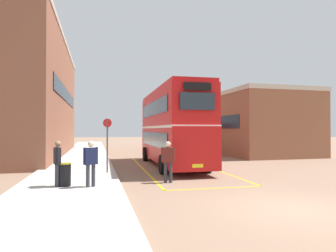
# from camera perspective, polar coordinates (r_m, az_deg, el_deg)

# --- Properties ---
(ground_plane) EXTENTS (135.60, 135.60, 0.00)m
(ground_plane) POSITION_cam_1_polar(r_m,az_deg,el_deg) (22.45, 0.15, -6.58)
(ground_plane) COLOR #846651
(sidewalk_left) EXTENTS (4.00, 57.60, 0.14)m
(sidewalk_left) POSITION_cam_1_polar(r_m,az_deg,el_deg) (24.17, -16.51, -5.97)
(sidewalk_left) COLOR #B2ADA3
(sidewalk_left) RESTS_ON ground
(brick_building_left) EXTENTS (5.45, 21.22, 10.15)m
(brick_building_left) POSITION_cam_1_polar(r_m,az_deg,el_deg) (27.85, -25.02, 5.09)
(brick_building_left) COLOR brown
(brick_building_left) RESTS_ON ground
(depot_building_right) EXTENTS (7.30, 12.74, 5.72)m
(depot_building_right) POSITION_cam_1_polar(r_m,az_deg,el_deg) (29.32, 15.73, 0.42)
(depot_building_right) COLOR brown
(depot_building_right) RESTS_ON ground
(double_decker_bus) EXTENTS (2.94, 10.49, 4.75)m
(double_decker_bus) POSITION_cam_1_polar(r_m,az_deg,el_deg) (18.31, 0.72, -0.03)
(double_decker_bus) COLOR black
(double_decker_bus) RESTS_ON ground
(single_deck_bus) EXTENTS (2.73, 9.40, 3.02)m
(single_deck_bus) POSITION_cam_1_polar(r_m,az_deg,el_deg) (33.65, 0.95, -1.84)
(single_deck_bus) COLOR black
(single_deck_bus) RESTS_ON ground
(pedestrian_boarding) EXTENTS (0.57, 0.37, 1.78)m
(pedestrian_boarding) POSITION_cam_1_polar(r_m,az_deg,el_deg) (12.54, 0.01, -6.44)
(pedestrian_boarding) COLOR #2D2D38
(pedestrian_boarding) RESTS_ON ground
(pedestrian_waiting_near) EXTENTS (0.54, 0.40, 1.73)m
(pedestrian_waiting_near) POSITION_cam_1_polar(r_m,az_deg,el_deg) (11.30, -15.03, -6.53)
(pedestrian_waiting_near) COLOR #2D2D38
(pedestrian_waiting_near) RESTS_ON sidewalk_left
(pedestrian_waiting_far) EXTENTS (0.33, 0.57, 1.73)m
(pedestrian_waiting_far) POSITION_cam_1_polar(r_m,az_deg,el_deg) (11.79, -21.03, -6.25)
(pedestrian_waiting_far) COLOR #2D2D38
(pedestrian_waiting_far) RESTS_ON sidewalk_left
(litter_bin) EXTENTS (0.46, 0.46, 0.88)m
(litter_bin) POSITION_cam_1_polar(r_m,az_deg,el_deg) (11.78, -19.69, -9.02)
(litter_bin) COLOR black
(litter_bin) RESTS_ON sidewalk_left
(bus_stop_sign) EXTENTS (0.44, 0.13, 2.71)m
(bus_stop_sign) POSITION_cam_1_polar(r_m,az_deg,el_deg) (14.83, -11.91, -2.73)
(bus_stop_sign) COLOR #4C4C51
(bus_stop_sign) RESTS_ON sidewalk_left
(bay_marking_yellow) EXTENTS (4.44, 12.53, 0.01)m
(bay_marking_yellow) POSITION_cam_1_polar(r_m,az_deg,el_deg) (16.61, 2.35, -8.64)
(bay_marking_yellow) COLOR gold
(bay_marking_yellow) RESTS_ON ground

